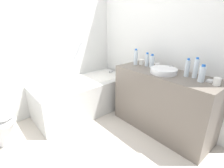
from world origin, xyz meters
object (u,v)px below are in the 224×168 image
(drinking_glass_2, at_px, (157,66))
(water_bottle_0, at_px, (187,68))
(bathtub, at_px, (83,95))
(water_bottle_5, at_px, (152,61))
(water_bottle_1, at_px, (196,68))
(water_bottle_4, at_px, (147,60))
(toilet, at_px, (2,117))
(water_bottle_3, at_px, (136,57))
(drinking_glass_0, at_px, (142,62))
(water_bottle_2, at_px, (202,74))
(sink_faucet, at_px, (172,68))
(soap_dish, at_px, (210,81))
(drinking_glass_1, at_px, (217,82))
(sink_basin, at_px, (164,71))

(drinking_glass_2, bearing_deg, water_bottle_0, -93.48)
(bathtub, height_order, water_bottle_5, bathtub)
(water_bottle_1, bearing_deg, water_bottle_4, 90.59)
(toilet, distance_m, water_bottle_0, 2.49)
(water_bottle_1, bearing_deg, water_bottle_3, 94.93)
(water_bottle_3, bearing_deg, water_bottle_4, -67.05)
(toilet, height_order, water_bottle_0, water_bottle_0)
(toilet, relative_size, drinking_glass_2, 9.51)
(drinking_glass_0, bearing_deg, drinking_glass_2, -89.18)
(water_bottle_2, height_order, drinking_glass_2, water_bottle_2)
(water_bottle_3, height_order, drinking_glass_2, water_bottle_3)
(sink_faucet, bearing_deg, water_bottle_3, 106.53)
(soap_dish, bearing_deg, bathtub, 110.91)
(drinking_glass_1, bearing_deg, water_bottle_5, 86.13)
(sink_faucet, bearing_deg, drinking_glass_0, 99.38)
(water_bottle_3, bearing_deg, water_bottle_1, -85.07)
(sink_basin, distance_m, drinking_glass_2, 0.23)
(toilet, bearing_deg, water_bottle_5, 65.74)
(drinking_glass_1, distance_m, drinking_glass_2, 0.83)
(sink_basin, height_order, water_bottle_0, water_bottle_0)
(water_bottle_0, height_order, water_bottle_2, water_bottle_0)
(water_bottle_2, xyz_separation_m, drinking_glass_2, (0.08, 0.66, -0.06))
(bathtub, height_order, drinking_glass_1, bathtub)
(drinking_glass_0, bearing_deg, soap_dish, -89.98)
(bathtub, height_order, sink_faucet, bathtub)
(water_bottle_3, height_order, drinking_glass_0, water_bottle_3)
(sink_basin, height_order, soap_dish, sink_basin)
(water_bottle_3, xyz_separation_m, soap_dish, (0.08, -1.08, -0.11))
(sink_basin, xyz_separation_m, soap_dish, (0.13, -0.54, -0.02))
(water_bottle_0, distance_m, water_bottle_1, 0.10)
(sink_basin, distance_m, drinking_glass_0, 0.50)
(water_bottle_1, bearing_deg, toilet, 140.50)
(water_bottle_5, xyz_separation_m, drinking_glass_2, (0.01, -0.10, -0.05))
(toilet, xyz_separation_m, water_bottle_0, (1.89, -1.48, 0.65))
(bathtub, height_order, drinking_glass_2, bathtub)
(sink_faucet, bearing_deg, drinking_glass_2, 111.53)
(water_bottle_5, relative_size, drinking_glass_1, 2.30)
(toilet, bearing_deg, sink_basin, 57.38)
(sink_basin, distance_m, water_bottle_2, 0.48)
(water_bottle_3, bearing_deg, bathtub, 131.35)
(sink_faucet, bearing_deg, sink_basin, 180.00)
(water_bottle_3, xyz_separation_m, drinking_glass_0, (0.08, -0.05, -0.08))
(soap_dish, bearing_deg, toilet, 137.43)
(water_bottle_2, distance_m, water_bottle_3, 1.01)
(water_bottle_2, height_order, water_bottle_4, water_bottle_4)
(toilet, height_order, drinking_glass_1, drinking_glass_1)
(sink_faucet, bearing_deg, water_bottle_2, -108.59)
(sink_faucet, bearing_deg, drinking_glass_1, -102.90)
(sink_basin, bearing_deg, water_bottle_0, -68.82)
(sink_faucet, distance_m, soap_dish, 0.55)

